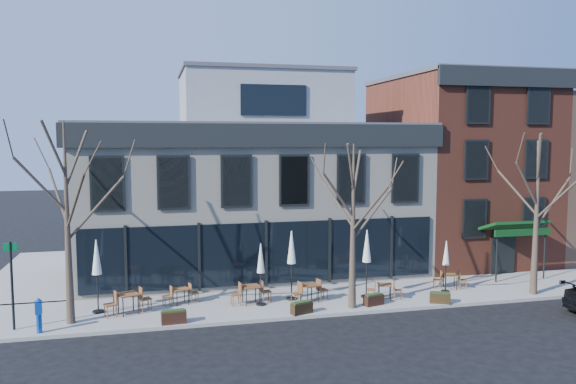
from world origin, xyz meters
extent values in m
plane|color=black|center=(0.00, 0.00, 0.00)|extent=(120.00, 120.00, 0.00)
cube|color=gray|center=(3.25, -2.15, 0.07)|extent=(33.50, 4.70, 0.15)
cube|color=gray|center=(-11.25, 6.00, 0.07)|extent=(4.50, 12.00, 0.15)
cube|color=beige|center=(0.00, 5.00, 4.00)|extent=(18.00, 10.00, 8.00)
cube|color=#47474C|center=(0.00, 5.00, 8.05)|extent=(18.30, 10.30, 0.30)
cube|color=black|center=(0.00, -0.12, 7.55)|extent=(18.30, 0.25, 1.10)
cube|color=black|center=(-9.12, 5.00, 7.55)|extent=(0.25, 10.30, 1.10)
cube|color=black|center=(0.00, -0.06, 1.90)|extent=(17.20, 0.12, 3.00)
cube|color=black|center=(-9.06, 4.00, 1.90)|extent=(0.12, 7.50, 3.00)
cube|color=gray|center=(1.00, 6.00, 9.60)|extent=(9.00, 6.50, 3.00)
cube|color=brown|center=(13.00, 5.00, 5.50)|extent=(8.00, 10.00, 11.00)
cube|color=#47474C|center=(13.00, 5.00, 11.05)|extent=(8.20, 10.20, 0.25)
cube|color=black|center=(13.00, -0.12, 10.60)|extent=(8.20, 0.25, 1.00)
cube|color=#0B3311|center=(13.00, -0.85, 2.90)|extent=(3.20, 1.66, 0.67)
cube|color=black|center=(13.00, -0.05, 1.25)|extent=(1.40, 0.10, 2.50)
cone|color=#382B21|center=(-8.50, -3.20, 4.11)|extent=(0.34, 0.34, 7.92)
cylinder|color=#382B21|center=(-7.43, -3.01, 4.68)|extent=(2.23, 0.50, 2.48)
cylinder|color=#382B21|center=(-8.95, -2.23, 5.14)|extent=(1.03, 2.05, 2.14)
cylinder|color=#382B21|center=(-9.34, -3.51, 5.65)|extent=(1.80, 0.75, 2.21)
cylinder|color=#382B21|center=(-8.05, -4.16, 5.05)|extent=(1.03, 2.04, 2.28)
cone|color=#382B21|center=(3.00, -3.90, 3.67)|extent=(0.34, 0.34, 7.04)
cylinder|color=#382B21|center=(3.95, -3.73, 4.18)|extent=(2.00, 0.46, 2.21)
cylinder|color=#382B21|center=(2.60, -3.04, 4.59)|extent=(0.93, 1.84, 1.91)
cylinder|color=#382B21|center=(2.25, -4.17, 5.04)|extent=(1.61, 0.68, 1.97)
cylinder|color=#382B21|center=(3.40, -4.76, 4.51)|extent=(0.93, 1.83, 2.03)
cone|color=#382B21|center=(12.00, -3.90, 3.89)|extent=(0.34, 0.34, 7.48)
cylinder|color=#382B21|center=(13.01, -3.72, 4.43)|extent=(2.12, 0.48, 2.35)
cylinder|color=#382B21|center=(11.57, -2.99, 4.86)|extent=(0.98, 1.94, 2.03)
cylinder|color=#382B21|center=(11.20, -4.19, 5.35)|extent=(1.71, 0.71, 2.09)
cylinder|color=#382B21|center=(12.42, -4.81, 4.78)|extent=(0.98, 1.94, 2.16)
cylinder|color=black|center=(-10.50, -3.50, 1.85)|extent=(0.10, 0.10, 3.40)
cube|color=#005926|center=(-10.50, -3.50, 3.35)|extent=(0.50, 0.04, 0.30)
cylinder|color=#0C3DA5|center=(-9.49, -4.11, 0.51)|extent=(0.21, 0.21, 0.72)
cube|color=#0C3DA5|center=(-9.49, -4.11, 1.13)|extent=(0.23, 0.19, 0.51)
cone|color=#0C3DA5|center=(-9.49, -4.11, 1.44)|extent=(0.27, 0.27, 0.12)
cube|color=brown|center=(-6.34, -2.51, 0.98)|extent=(1.02, 1.02, 0.05)
cylinder|color=black|center=(-6.53, -2.92, 0.56)|extent=(0.05, 0.05, 0.82)
cylinder|color=black|center=(-5.93, -2.70, 0.56)|extent=(0.05, 0.05, 0.82)
cylinder|color=black|center=(-6.75, -2.32, 0.56)|extent=(0.05, 0.05, 0.82)
cylinder|color=black|center=(-6.15, -2.10, 0.56)|extent=(0.05, 0.05, 0.82)
cube|color=brown|center=(-4.15, -1.62, 0.83)|extent=(0.81, 0.81, 0.04)
cylinder|color=black|center=(-4.33, -1.94, 0.48)|extent=(0.04, 0.04, 0.67)
cylinder|color=black|center=(-3.83, -1.79, 0.48)|extent=(0.04, 0.04, 0.67)
cylinder|color=black|center=(-4.47, -1.44, 0.48)|extent=(0.04, 0.04, 0.67)
cylinder|color=black|center=(-3.97, -1.29, 0.48)|extent=(0.04, 0.04, 0.67)
cube|color=brown|center=(-1.13, -2.30, 0.93)|extent=(0.83, 0.83, 0.04)
cylinder|color=black|center=(-1.39, -2.63, 0.53)|extent=(0.04, 0.04, 0.77)
cylinder|color=black|center=(-0.80, -2.56, 0.53)|extent=(0.04, 0.04, 0.77)
cylinder|color=black|center=(-1.46, -2.04, 0.53)|extent=(0.04, 0.04, 0.77)
cylinder|color=black|center=(-0.87, -1.97, 0.53)|extent=(0.04, 0.04, 0.77)
cube|color=brown|center=(1.45, -2.67, 0.91)|extent=(0.91, 0.91, 0.04)
cylinder|color=black|center=(1.25, -3.03, 0.53)|extent=(0.04, 0.04, 0.75)
cylinder|color=black|center=(1.81, -2.87, 0.53)|extent=(0.04, 0.04, 0.75)
cylinder|color=black|center=(1.08, -2.47, 0.53)|extent=(0.04, 0.04, 0.75)
cylinder|color=black|center=(1.64, -2.31, 0.53)|extent=(0.04, 0.04, 0.75)
cube|color=brown|center=(4.88, -3.03, 0.81)|extent=(0.82, 0.82, 0.04)
cylinder|color=black|center=(4.55, -3.18, 0.48)|extent=(0.04, 0.04, 0.66)
cylinder|color=black|center=(5.03, -3.36, 0.48)|extent=(0.04, 0.04, 0.66)
cylinder|color=black|center=(4.73, -2.70, 0.48)|extent=(0.04, 0.04, 0.66)
cylinder|color=black|center=(5.21, -2.88, 0.48)|extent=(0.04, 0.04, 0.66)
cube|color=brown|center=(8.68, -2.13, 0.83)|extent=(0.82, 0.82, 0.04)
cylinder|color=black|center=(8.36, -2.30, 0.49)|extent=(0.04, 0.04, 0.67)
cylinder|color=black|center=(8.86, -2.46, 0.49)|extent=(0.04, 0.04, 0.67)
cylinder|color=black|center=(8.51, -1.80, 0.49)|extent=(0.04, 0.04, 0.67)
cylinder|color=black|center=(9.01, -1.96, 0.49)|extent=(0.04, 0.04, 0.67)
cylinder|color=black|center=(-7.57, -2.02, 0.18)|extent=(0.49, 0.49, 0.07)
cylinder|color=black|center=(-7.57, -2.02, 1.38)|extent=(0.06, 0.06, 2.47)
cone|color=silver|center=(-7.57, -2.02, 2.51)|extent=(0.40, 0.40, 1.46)
cylinder|color=black|center=(-0.75, -2.61, 0.18)|extent=(0.44, 0.44, 0.06)
cylinder|color=black|center=(-0.75, -2.61, 1.24)|extent=(0.05, 0.05, 2.19)
cone|color=silver|center=(-0.75, -2.61, 2.24)|extent=(0.36, 0.36, 1.29)
cylinder|color=black|center=(0.76, -2.09, 0.18)|extent=(0.50, 0.50, 0.07)
cylinder|color=black|center=(0.76, -2.09, 1.41)|extent=(0.06, 0.06, 2.52)
cone|color=silver|center=(0.76, -2.09, 2.55)|extent=(0.41, 0.41, 1.49)
cylinder|color=black|center=(4.18, -2.57, 0.18)|extent=(0.50, 0.50, 0.07)
cylinder|color=black|center=(4.18, -2.57, 1.40)|extent=(0.06, 0.06, 2.50)
cone|color=silver|center=(4.18, -2.57, 2.54)|extent=(0.41, 0.41, 1.48)
cylinder|color=black|center=(8.18, -2.58, 0.18)|extent=(0.39, 0.39, 0.05)
cylinder|color=black|center=(8.18, -2.58, 1.13)|extent=(0.04, 0.04, 1.97)
cone|color=silver|center=(8.18, -2.58, 2.03)|extent=(0.32, 0.32, 1.16)
cube|color=#321910|center=(-4.55, -4.20, 0.39)|extent=(0.99, 0.44, 0.48)
cube|color=#1E3314|center=(-4.55, -4.20, 0.65)|extent=(0.89, 0.36, 0.08)
cube|color=black|center=(0.67, -4.20, 0.38)|extent=(0.98, 0.64, 0.46)
cube|color=#1E3314|center=(0.67, -4.20, 0.62)|extent=(0.87, 0.54, 0.07)
cube|color=black|center=(4.04, -3.79, 0.37)|extent=(0.96, 0.58, 0.45)
cube|color=#1E3314|center=(4.04, -3.79, 0.61)|extent=(0.85, 0.49, 0.07)
cube|color=#2F220F|center=(7.01, -4.20, 0.37)|extent=(0.95, 0.69, 0.44)
cube|color=#1E3314|center=(7.01, -4.20, 0.61)|extent=(0.84, 0.59, 0.07)
camera|label=1|loc=(-5.27, -26.16, 7.41)|focal=35.00mm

